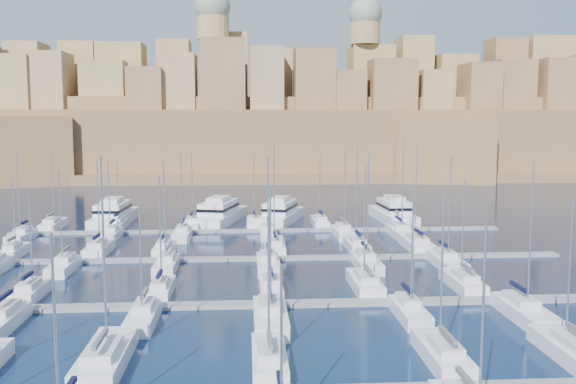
{
  "coord_description": "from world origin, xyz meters",
  "views": [
    {
      "loc": [
        -2.15,
        -77.08,
        19.53
      ],
      "look_at": [
        3.37,
        6.0,
        9.91
      ],
      "focal_mm": 40.0,
      "sensor_mm": 36.0,
      "label": 1
    }
  ],
  "objects": [
    {
      "name": "ground",
      "position": [
        0.0,
        0.0,
        0.0
      ],
      "size": [
        600.0,
        600.0,
        0.0
      ],
      "primitive_type": "plane",
      "color": "black",
      "rests_on": "ground"
    },
    {
      "name": "pontoon_mid_near",
      "position": [
        0.0,
        -12.0,
        0.2
      ],
      "size": [
        84.0,
        2.0,
        0.4
      ],
      "primitive_type": "cube",
      "color": "slate",
      "rests_on": "ground"
    },
    {
      "name": "pontoon_mid_far",
      "position": [
        0.0,
        10.0,
        0.2
      ],
      "size": [
        84.0,
        2.0,
        0.4
      ],
      "primitive_type": "cube",
      "color": "slate",
      "rests_on": "ground"
    },
    {
      "name": "pontoon_far",
      "position": [
        0.0,
        32.0,
        0.2
      ],
      "size": [
        84.0,
        2.0,
        0.4
      ],
      "primitive_type": "cube",
      "color": "slate",
      "rests_on": "ground"
    },
    {
      "name": "sailboat_2",
      "position": [
        -13.28,
        -27.63,
        0.78
      ],
      "size": [
        3.3,
        10.99,
        16.99
      ],
      "color": "white",
      "rests_on": "ground"
    },
    {
      "name": "sailboat_3",
      "position": [
        -0.41,
        -28.67,
        0.73
      ],
      "size": [
        2.67,
        8.89,
        12.76
      ],
      "color": "white",
      "rests_on": "ground"
    },
    {
      "name": "sailboat_4",
      "position": [
        13.44,
        -28.49,
        0.75
      ],
      "size": [
        2.77,
        9.24,
        14.42
      ],
      "color": "white",
      "rests_on": "ground"
    },
    {
      "name": "sailboat_5",
      "position": [
        24.08,
        -28.34,
        0.74
      ],
      "size": [
        2.87,
        9.56,
        13.36
      ],
      "color": "white",
      "rests_on": "ground"
    },
    {
      "name": "sailboat_13",
      "position": [
        -25.66,
        -6.99,
        0.71
      ],
      "size": [
        2.47,
        8.23,
        11.48
      ],
      "color": "white",
      "rests_on": "ground"
    },
    {
      "name": "sailboat_14",
      "position": [
        -11.58,
        -7.15,
        0.73
      ],
      "size": [
        2.37,
        7.91,
        13.56
      ],
      "color": "white",
      "rests_on": "ground"
    },
    {
      "name": "sailboat_15",
      "position": [
        0.58,
        -6.96,
        0.72
      ],
      "size": [
        2.49,
        8.29,
        12.42
      ],
      "color": "white",
      "rests_on": "ground"
    },
    {
      "name": "sailboat_16",
      "position": [
        11.4,
        -6.21,
        0.76
      ],
      "size": [
        2.95,
        9.83,
        14.82
      ],
      "color": "white",
      "rests_on": "ground"
    },
    {
      "name": "sailboat_17",
      "position": [
        22.78,
        -6.44,
        0.74
      ],
      "size": [
        2.81,
        9.36,
        12.96
      ],
      "color": "white",
      "rests_on": "ground"
    },
    {
      "name": "sailboat_19",
      "position": [
        -25.03,
        -17.7,
        0.75
      ],
      "size": [
        2.89,
        9.64,
        14.02
      ],
      "color": "white",
      "rests_on": "ground"
    },
    {
      "name": "sailboat_20",
      "position": [
        -12.0,
        -17.11,
        0.72
      ],
      "size": [
        2.53,
        8.43,
        11.94
      ],
      "color": "white",
      "rests_on": "ground"
    },
    {
      "name": "sailboat_21",
      "position": [
        0.09,
        -18.09,
        0.75
      ],
      "size": [
        3.13,
        10.43,
        13.58
      ],
      "color": "white",
      "rests_on": "ground"
    },
    {
      "name": "sailboat_22",
      "position": [
        13.76,
        -17.06,
        0.73
      ],
      "size": [
        2.5,
        8.33,
        13.55
      ],
      "color": "white",
      "rests_on": "ground"
    },
    {
      "name": "sailboat_23",
      "position": [
        24.94,
        -17.94,
        0.77
      ],
      "size": [
        3.04,
        10.13,
        15.75
      ],
      "color": "white",
      "rests_on": "ground"
    },
    {
      "name": "sailboat_24",
      "position": [
        -35.06,
        14.81,
        0.71
      ],
      "size": [
        2.35,
        7.83,
        11.85
      ],
      "color": "white",
      "rests_on": "ground"
    },
    {
      "name": "sailboat_25",
      "position": [
        -23.42,
        15.64,
        0.75
      ],
      "size": [
        2.85,
        9.51,
        13.79
      ],
      "color": "white",
      "rests_on": "ground"
    },
    {
      "name": "sailboat_26",
      "position": [
        -13.98,
        15.24,
        0.74
      ],
      "size": [
        2.61,
        8.69,
        13.96
      ],
      "color": "white",
      "rests_on": "ground"
    },
    {
      "name": "sailboat_27",
      "position": [
        2.0,
        15.72,
        0.77
      ],
      "size": [
        2.9,
        9.68,
        16.17
      ],
      "color": "white",
      "rests_on": "ground"
    },
    {
      "name": "sailboat_28",
      "position": [
        14.22,
        15.59,
        0.76
      ],
      "size": [
        2.83,
        9.42,
        15.53
      ],
      "color": "white",
      "rests_on": "ground"
    },
    {
      "name": "sailboat_29",
      "position": [
        23.34,
        16.23,
        0.77
      ],
      "size": [
        3.21,
        10.72,
        15.86
      ],
      "color": "white",
      "rests_on": "ground"
    },
    {
      "name": "sailboat_31",
      "position": [
        -25.45,
        4.85,
        0.73
      ],
      "size": [
        2.56,
        8.52,
        13.15
      ],
      "color": "white",
      "rests_on": "ground"
    },
    {
      "name": "sailboat_32",
      "position": [
        -12.43,
        4.7,
        0.74
      ],
      "size": [
        2.65,
        8.82,
        13.53
      ],
      "color": "white",
      "rests_on": "ground"
    },
    {
      "name": "sailboat_33",
      "position": [
        0.69,
        4.31,
        0.76
      ],
      "size": [
        2.89,
        9.62,
        15.21
      ],
      "color": "white",
      "rests_on": "ground"
    },
    {
      "name": "sailboat_34",
      "position": [
        13.53,
        4.31,
        0.76
      ],
      "size": [
        2.88,
        9.61,
        15.48
      ],
      "color": "white",
      "rests_on": "ground"
    },
    {
      "name": "sailboat_35",
      "position": [
        24.24,
        4.21,
        0.76
      ],
      "size": [
        2.95,
        9.83,
        14.95
      ],
      "color": "white",
      "rests_on": "ground"
    },
    {
      "name": "sailboat_36",
      "position": [
        -36.29,
        37.54,
        0.74
      ],
      "size": [
        2.8,
        9.32,
        13.51
      ],
      "color": "white",
      "rests_on": "ground"
    },
    {
      "name": "sailboat_37",
      "position": [
        -24.85,
        37.05,
        0.72
      ],
      "size": [
        2.49,
        8.31,
        12.05
      ],
      "color": "white",
      "rests_on": "ground"
    },
    {
      "name": "sailboat_38",
      "position": [
        -11.75,
        37.3,
        0.74
      ],
      "size": [
        2.65,
        8.82,
        13.72
      ],
      "color": "white",
      "rests_on": "ground"
    },
    {
      "name": "sailboat_39",
      "position": [
        -0.69,
        37.31,
        0.74
      ],
      "size": [
        2.65,
        8.84,
        13.3
      ],
      "color": "white",
      "rests_on": "ground"
    },
    {
      "name": "sailboat_40",
      "position": [
        11.29,
        37.36,
        0.74
      ],
      "size": [
        2.68,
        8.94,
        13.2
      ],
      "color": "white",
      "rests_on": "ground"
    },
    {
      "name": "sailboat_41",
      "position": [
        25.03,
        37.85,
        0.77
      ],
      "size": [
        2.98,
        9.95,
        16.89
      ],
      "color": "white",
      "rests_on": "ground"
    },
    {
      "name": "sailboat_42",
      "position": [
        -38.07,
        26.72,
        0.75
      ],
      "size": [
        2.63,
        8.77,
        14.68
      ],
      "color": "white",
      "rests_on": "ground"
    },
    {
      "name": "sailboat_43",
      "position": [
        -24.02,
        26.9,
        0.73
      ],
      "size": [
        2.52,
        8.42,
        13.4
      ],
      "color": "white",
      "rests_on": "ground"
    },
    {
      "name": "sailboat_44",
      "position": [
        -12.5,
        26.56,
        0.75
      ],
      "size": [
        2.73,
        9.11,
        14.4
      ],
      "color": "white",
      "rests_on": "ground"
    },
    {
      "name": "sailboat_45",
      "position": [
        1.43,
        26.82,
        0.72
      ],
      "size": [
        2.57,
        8.58,
        11.63
      ],
      "color": "white",
      "rests_on": "ground"
    },
    {
      "name": "sailboat_46",
      "position": [
        13.95,
        26.33,
        0.75
      ],
      "size": [
        2.87,
        9.58,
        14.7
      ],
      "color": "white",
      "rests_on": "ground"
    },
    {
      "name": "sailboat_47",
      "position": [
        23.4,
        25.87,
        0.78
      ],
      "size": [
        3.15,
        10.51,
        16.53
      ],
      "color": "white",
      "rests_on": "ground"
    },
    {
      "name": "motor_yacht_a",
      "position": [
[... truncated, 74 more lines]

